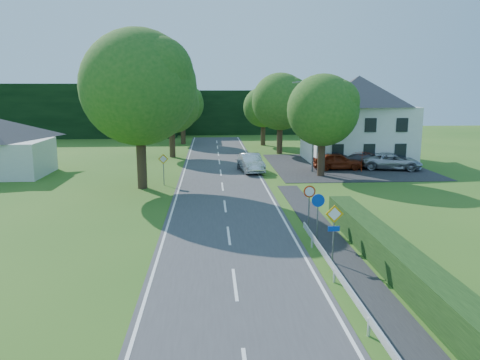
{
  "coord_description": "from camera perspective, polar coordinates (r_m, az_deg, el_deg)",
  "views": [
    {
      "loc": [
        -0.86,
        -10.72,
        7.4
      ],
      "look_at": [
        1.03,
        19.24,
        1.47
      ],
      "focal_mm": 35.0,
      "sensor_mm": 36.0,
      "label": 1
    }
  ],
  "objects": [
    {
      "name": "parked_car_red",
      "position": [
        43.75,
        11.78,
        2.26
      ],
      "size": [
        4.51,
        1.87,
        1.53
      ],
      "primitive_type": "imported",
      "rotation": [
        0.0,
        0.0,
        1.56
      ],
      "color": "maroon",
      "rests_on": "parking_pad"
    },
    {
      "name": "line_edge_right",
      "position": [
        31.86,
        3.9,
        -2.2
      ],
      "size": [
        0.12,
        80.0,
        0.01
      ],
      "primitive_type": "cube",
      "color": "white",
      "rests_on": "road"
    },
    {
      "name": "sign_roundabout",
      "position": [
        23.04,
        9.47,
        -3.38
      ],
      "size": [
        0.64,
        0.08,
        2.37
      ],
      "color": "slate",
      "rests_on": "ground"
    },
    {
      "name": "tree_left_far",
      "position": [
        50.99,
        -8.34,
        7.56
      ],
      "size": [
        7.0,
        7.0,
        8.58
      ],
      "primitive_type": null,
      "color": "#215419",
      "rests_on": "ground"
    },
    {
      "name": "tree_right_far",
      "position": [
        53.38,
        4.9,
        8.07
      ],
      "size": [
        7.4,
        7.4,
        9.09
      ],
      "primitive_type": null,
      "color": "#215419",
      "rests_on": "ground"
    },
    {
      "name": "line_edge_left",
      "position": [
        31.68,
        -7.85,
        -2.36
      ],
      "size": [
        0.12,
        80.0,
        0.01
      ],
      "primitive_type": "cube",
      "color": "white",
      "rests_on": "road"
    },
    {
      "name": "treeline_left",
      "position": [
        77.7,
        -24.29,
        7.69
      ],
      "size": [
        44.0,
        6.0,
        8.0
      ],
      "primitive_type": "cube",
      "color": "black",
      "rests_on": "ground"
    },
    {
      "name": "road",
      "position": [
        31.61,
        -1.96,
        -2.34
      ],
      "size": [
        7.0,
        80.0,
        0.04
      ],
      "primitive_type": "cube",
      "color": "#3B3B3E",
      "rests_on": "ground"
    },
    {
      "name": "parked_car_grey",
      "position": [
        45.61,
        14.96,
        2.34
      ],
      "size": [
        4.52,
        1.87,
        1.31
      ],
      "primitive_type": "imported",
      "rotation": [
        0.0,
        0.0,
        1.58
      ],
      "color": "#434247",
      "rests_on": "parking_pad"
    },
    {
      "name": "parked_car_silver_b",
      "position": [
        45.07,
        18.02,
        2.19
      ],
      "size": [
        5.84,
        3.77,
        1.5
      ],
      "primitive_type": "imported",
      "rotation": [
        0.0,
        0.0,
        1.31
      ],
      "color": "#B0B1B8",
      "rests_on": "parking_pad"
    },
    {
      "name": "sign_speed_limit",
      "position": [
        24.9,
        8.45,
        -2.03
      ],
      "size": [
        0.64,
        0.11,
        2.37
      ],
      "color": "slate",
      "rests_on": "ground"
    },
    {
      "name": "tree_left_back",
      "position": [
        62.92,
        -7.0,
        8.03
      ],
      "size": [
        6.6,
        6.6,
        8.07
      ],
      "primitive_type": null,
      "color": "#215419",
      "rests_on": "ground"
    },
    {
      "name": "tree_right_mid",
      "position": [
        39.96,
        10.01,
        6.54
      ],
      "size": [
        7.0,
        7.0,
        8.58
      ],
      "primitive_type": null,
      "color": "#215419",
      "rests_on": "ground"
    },
    {
      "name": "line_centre",
      "position": [
        31.6,
        -1.96,
        -2.29
      ],
      "size": [
        0.12,
        80.0,
        0.01
      ],
      "primitive_type": null,
      "color": "white",
      "rests_on": "road"
    },
    {
      "name": "tree_main",
      "position": [
        35.14,
        -12.15,
        8.35
      ],
      "size": [
        9.4,
        9.4,
        11.64
      ],
      "primitive_type": null,
      "color": "#215419",
      "rests_on": "ground"
    },
    {
      "name": "house_white",
      "position": [
        49.12,
        14.12,
        7.35
      ],
      "size": [
        10.6,
        8.4,
        8.6
      ],
      "color": "silver",
      "rests_on": "ground"
    },
    {
      "name": "moving_car",
      "position": [
        41.74,
        1.32,
        2.13
      ],
      "size": [
        2.26,
        5.02,
        1.6
      ],
      "primitive_type": "imported",
      "rotation": [
        0.0,
        0.0,
        0.12
      ],
      "color": "silver",
      "rests_on": "road"
    },
    {
      "name": "treeline_right",
      "position": [
        77.33,
        3.0,
        8.27
      ],
      "size": [
        30.0,
        5.0,
        7.0
      ],
      "primitive_type": "cube",
      "color": "black",
      "rests_on": "ground"
    },
    {
      "name": "tree_right_back",
      "position": [
        61.22,
        2.85,
        7.77
      ],
      "size": [
        6.2,
        6.2,
        7.56
      ],
      "primitive_type": null,
      "color": "#215419",
      "rests_on": "ground"
    },
    {
      "name": "parasol",
      "position": [
        42.88,
        14.64,
        2.2
      ],
      "size": [
        2.51,
        2.54,
        1.89
      ],
      "primitive_type": "imported",
      "rotation": [
        0.0,
        0.0,
        -0.25
      ],
      "color": "#B42C0E",
      "rests_on": "parking_pad"
    },
    {
      "name": "streetlight",
      "position": [
        41.79,
        8.79,
        7.01
      ],
      "size": [
        2.03,
        0.18,
        8.0
      ],
      "color": "slate",
      "rests_on": "ground"
    },
    {
      "name": "parking_pad",
      "position": [
        46.17,
        12.61,
        1.7
      ],
      "size": [
        14.0,
        16.0,
        0.04
      ],
      "primitive_type": "cube",
      "color": "black",
      "rests_on": "ground"
    },
    {
      "name": "sign_priority_left",
      "position": [
        36.34,
        -9.33,
        2.03
      ],
      "size": [
        0.78,
        0.09,
        2.44
      ],
      "color": "slate",
      "rests_on": "ground"
    },
    {
      "name": "footpath",
      "position": [
        15.82,
        19.33,
        -17.33
      ],
      "size": [
        1.5,
        44.0,
        0.04
      ],
      "primitive_type": "cube",
      "color": "black",
      "rests_on": "ground"
    },
    {
      "name": "sign_priority_right",
      "position": [
        20.2,
        11.39,
        -5.17
      ],
      "size": [
        0.78,
        0.09,
        2.59
      ],
      "color": "slate",
      "rests_on": "ground"
    },
    {
      "name": "motorcycle",
      "position": [
        43.14,
        -0.04,
        1.98
      ],
      "size": [
        1.09,
        1.88,
        0.93
      ],
      "primitive_type": "imported",
      "rotation": [
        0.0,
        0.0,
        -0.28
      ],
      "color": "black",
      "rests_on": "road"
    }
  ]
}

